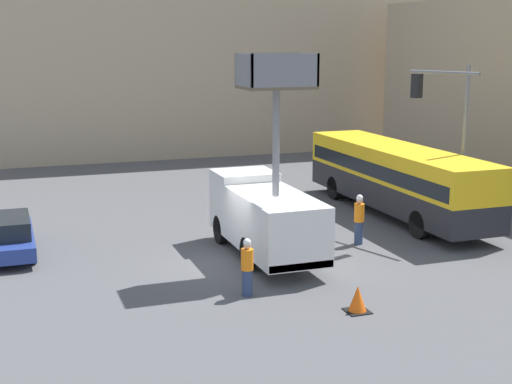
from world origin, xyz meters
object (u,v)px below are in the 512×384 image
object	(u,v)px
city_bus	(396,175)
road_worker_directing	(359,219)
utility_truck	(265,212)
traffic_light_pole	(449,121)
parked_car_curbside	(8,235)
traffic_cone_near_truck	(358,300)
road_worker_near_truck	(247,267)

from	to	relation	value
city_bus	road_worker_directing	world-z (taller)	city_bus
road_worker_directing	utility_truck	bearing A→B (deg)	-149.99
traffic_light_pole	parked_car_curbside	size ratio (longest dim) A/B	1.41
parked_car_curbside	utility_truck	bearing A→B (deg)	-20.95
traffic_light_pole	road_worker_directing	world-z (taller)	traffic_light_pole
road_worker_directing	parked_car_curbside	world-z (taller)	road_worker_directing
traffic_light_pole	traffic_cone_near_truck	world-z (taller)	traffic_light_pole
road_worker_near_truck	road_worker_directing	size ratio (longest dim) A/B	0.93
city_bus	road_worker_near_truck	xyz separation A→B (m)	(-9.58, -7.64, -0.91)
city_bus	parked_car_curbside	size ratio (longest dim) A/B	2.58
city_bus	traffic_cone_near_truck	distance (m)	12.27
city_bus	parked_car_curbside	world-z (taller)	city_bus
traffic_light_pole	road_worker_near_truck	xyz separation A→B (m)	(-10.06, -4.60, -3.58)
traffic_light_pole	traffic_cone_near_truck	xyz separation A→B (m)	(-7.52, -6.90, -4.11)
city_bus	traffic_cone_near_truck	bearing A→B (deg)	134.03
utility_truck	traffic_light_pole	bearing A→B (deg)	7.04
road_worker_near_truck	parked_car_curbside	distance (m)	9.65
road_worker_near_truck	parked_car_curbside	size ratio (longest dim) A/B	0.38
utility_truck	city_bus	size ratio (longest dim) A/B	0.59
traffic_light_pole	road_worker_directing	size ratio (longest dim) A/B	3.47
traffic_cone_near_truck	traffic_light_pole	bearing A→B (deg)	42.52
city_bus	road_worker_directing	bearing A→B (deg)	124.07
road_worker_directing	traffic_cone_near_truck	xyz separation A→B (m)	(-3.29, -6.22, -0.61)
road_worker_near_truck	parked_car_curbside	xyz separation A→B (m)	(-6.75, 6.90, -0.16)
parked_car_curbside	road_worker_directing	bearing A→B (deg)	-13.33
traffic_cone_near_truck	parked_car_curbside	distance (m)	13.07
road_worker_near_truck	parked_car_curbside	world-z (taller)	road_worker_near_truck
road_worker_directing	city_bus	bearing A→B (deg)	69.92
traffic_light_pole	road_worker_near_truck	size ratio (longest dim) A/B	3.73
utility_truck	road_worker_near_truck	world-z (taller)	utility_truck
road_worker_near_truck	utility_truck	bearing A→B (deg)	-111.44
city_bus	parked_car_curbside	bearing A→B (deg)	81.98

